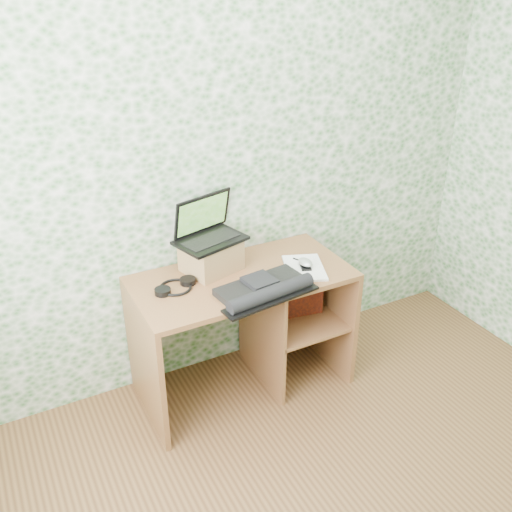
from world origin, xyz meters
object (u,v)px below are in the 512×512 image
desk (252,311)px  laptop (207,230)px  keyboard (265,289)px  notepad (304,268)px  riser (211,256)px

desk → laptop: bearing=141.6°
desk → keyboard: 0.39m
keyboard → notepad: bearing=14.6°
desk → notepad: (0.27, -0.12, 0.28)m
desk → laptop: (-0.20, 0.15, 0.50)m
riser → notepad: (0.46, -0.24, -0.08)m
desk → riser: (-0.20, 0.12, 0.35)m
notepad → laptop: bearing=170.3°
laptop → notepad: 0.58m
riser → laptop: size_ratio=0.69×
riser → notepad: bearing=-27.1°
desk → keyboard: (-0.06, -0.25, 0.30)m
riser → notepad: 0.52m
laptop → notepad: (0.46, -0.27, -0.22)m
desk → notepad: size_ratio=4.03×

